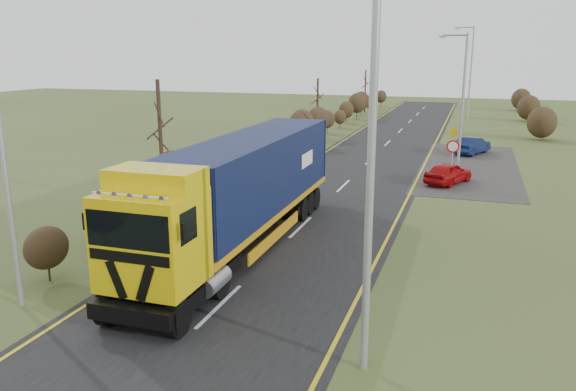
% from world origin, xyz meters
% --- Properties ---
extents(ground, '(160.00, 160.00, 0.00)m').
position_xyz_m(ground, '(0.00, 0.00, 0.00)').
color(ground, '#404C20').
rests_on(ground, ground).
extents(road, '(8.00, 120.00, 0.02)m').
position_xyz_m(road, '(0.00, 10.00, 0.01)').
color(road, black).
rests_on(road, ground).
extents(layby, '(6.00, 18.00, 0.02)m').
position_xyz_m(layby, '(6.50, 20.00, 0.01)').
color(layby, '#2E2C29').
rests_on(layby, ground).
extents(lane_markings, '(7.52, 116.00, 0.01)m').
position_xyz_m(lane_markings, '(0.00, 9.69, 0.03)').
color(lane_markings, gold).
rests_on(lane_markings, road).
extents(hedgerow, '(2.24, 102.04, 6.05)m').
position_xyz_m(hedgerow, '(-6.00, 7.89, 1.62)').
color(hedgerow, black).
rests_on(hedgerow, ground).
extents(lorry, '(2.93, 15.05, 4.19)m').
position_xyz_m(lorry, '(-1.31, 0.88, 2.38)').
color(lorry, black).
rests_on(lorry, ground).
extents(car_red_hatchback, '(2.79, 3.85, 1.22)m').
position_xyz_m(car_red_hatchback, '(5.44, 14.51, 0.61)').
color(car_red_hatchback, '#A8080A').
rests_on(car_red_hatchback, ground).
extents(car_blue_sedan, '(2.70, 3.97, 1.24)m').
position_xyz_m(car_blue_sedan, '(6.57, 24.97, 0.62)').
color(car_blue_sedan, '#0B1640').
rests_on(car_blue_sedan, ground).
extents(streetlight_near, '(1.99, 0.19, 9.38)m').
position_xyz_m(streetlight_near, '(4.48, -5.92, 5.18)').
color(streetlight_near, '#9D9FA2').
rests_on(streetlight_near, ground).
extents(streetlight_mid, '(1.79, 0.18, 8.37)m').
position_xyz_m(streetlight_mid, '(5.70, 19.96, 4.59)').
color(streetlight_mid, '#9D9FA2').
rests_on(streetlight_mid, ground).
extents(streetlight_far, '(2.11, 0.20, 9.98)m').
position_xyz_m(streetlight_far, '(5.66, 47.46, 5.53)').
color(streetlight_far, '#9D9FA2').
rests_on(streetlight_far, ground).
extents(speed_sign, '(0.70, 0.10, 2.54)m').
position_xyz_m(speed_sign, '(5.60, 14.09, 1.80)').
color(speed_sign, '#9D9FA2').
rests_on(speed_sign, ground).
extents(warning_board, '(0.75, 0.11, 1.97)m').
position_xyz_m(warning_board, '(5.27, 24.43, 1.21)').
color(warning_board, '#9D9FA2').
rests_on(warning_board, ground).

